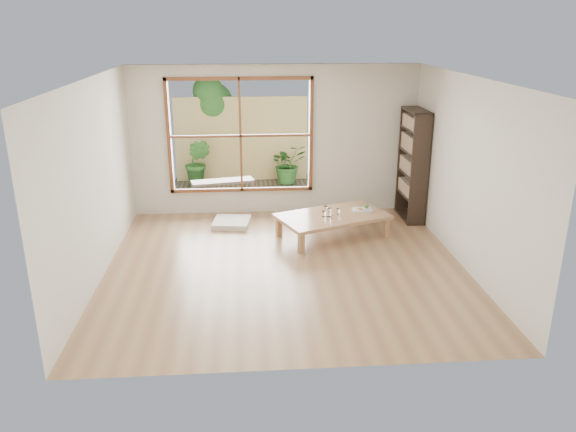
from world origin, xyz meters
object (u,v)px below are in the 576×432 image
(low_table, at_px, (333,217))
(food_tray, at_px, (363,209))
(garden_bench, at_px, (223,183))
(bookshelf, at_px, (413,165))

(low_table, height_order, food_tray, food_tray)
(food_tray, distance_m, garden_bench, 3.00)
(bookshelf, bearing_deg, food_tray, -147.52)
(low_table, distance_m, garden_bench, 2.76)
(garden_bench, bearing_deg, low_table, -60.94)
(food_tray, bearing_deg, low_table, -159.42)
(bookshelf, relative_size, food_tray, 6.13)
(bookshelf, xyz_separation_m, garden_bench, (-3.30, 1.27, -0.61))
(low_table, xyz_separation_m, garden_bench, (-1.81, 2.08, 0.01))
(bookshelf, height_order, food_tray, bookshelf)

